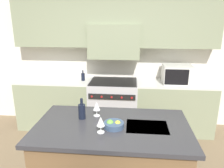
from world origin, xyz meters
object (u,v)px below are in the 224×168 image
microwave (177,74)px  wine_glass_far (97,107)px  wine_bottle (82,111)px  wine_glass_near (101,122)px  fruit_bowl (114,125)px  oil_bottle_on_counter (83,77)px  range_stove (113,105)px

microwave → wine_glass_far: bearing=-128.5°
wine_bottle → wine_glass_far: size_ratio=1.41×
microwave → wine_glass_near: bearing=-120.1°
wine_glass_near → fruit_bowl: wine_glass_near is taller
oil_bottle_on_counter → wine_bottle: bearing=-77.7°
wine_glass_near → fruit_bowl: size_ratio=0.81×
microwave → fruit_bowl: microwave is taller
microwave → wine_bottle: 2.08m
wine_bottle → wine_glass_near: bearing=-48.8°
microwave → oil_bottle_on_counter: size_ratio=2.54×
wine_glass_far → fruit_bowl: size_ratio=0.81×
fruit_bowl → oil_bottle_on_counter: size_ratio=1.09×
microwave → wine_glass_near: microwave is taller
wine_bottle → fruit_bowl: 0.42m
wine_bottle → fruit_bowl: wine_bottle is taller
range_stove → fruit_bowl: size_ratio=4.42×
wine_bottle → oil_bottle_on_counter: wine_bottle is taller
range_stove → wine_glass_far: (-0.07, -1.48, 0.59)m
range_stove → oil_bottle_on_counter: 0.78m
wine_glass_near → wine_glass_far: size_ratio=1.00×
fruit_bowl → oil_bottle_on_counter: oil_bottle_on_counter is taller
wine_glass_far → oil_bottle_on_counter: (-0.50, 1.49, -0.05)m
range_stove → wine_glass_near: bearing=-88.9°
wine_glass_near → fruit_bowl: 0.19m
fruit_bowl → oil_bottle_on_counter: bearing=112.4°
wine_glass_near → oil_bottle_on_counter: bearing=107.8°
range_stove → wine_glass_near: wine_glass_near is taller
microwave → wine_bottle: microwave is taller
wine_glass_far → fruit_bowl: wine_glass_far is taller
range_stove → wine_bottle: bearing=-98.1°
microwave → wine_glass_far: 1.92m
range_stove → wine_bottle: 1.68m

